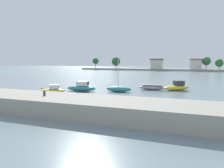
{
  "coord_description": "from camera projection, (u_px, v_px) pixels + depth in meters",
  "views": [
    {
      "loc": [
        9.05,
        -24.31,
        5.19
      ],
      "look_at": [
        -4.72,
        11.63,
        1.12
      ],
      "focal_mm": 33.92,
      "sensor_mm": 36.0,
      "label": 1
    }
  ],
  "objects": [
    {
      "name": "ground_plane",
      "position": [
        114.0,
        103.0,
        26.34
      ],
      "size": [
        400.0,
        400.0,
        0.0
      ],
      "primitive_type": "plane",
      "color": "slate"
    },
    {
      "name": "seawall_embankment",
      "position": [
        92.0,
        107.0,
        20.58
      ],
      "size": [
        80.39,
        5.89,
        1.6
      ],
      "primitive_type": "cube",
      "color": "#9E998C",
      "rests_on": "ground"
    },
    {
      "name": "mooring_bollard",
      "position": [
        44.0,
        93.0,
        22.45
      ],
      "size": [
        0.25,
        0.25,
        0.51
      ],
      "primitive_type": "cylinder",
      "color": "#2D2D33",
      "rests_on": "seawall_embankment"
    },
    {
      "name": "moored_boat_0",
      "position": [
        51.0,
        90.0,
        34.32
      ],
      "size": [
        4.74,
        3.91,
        1.47
      ],
      "rotation": [
        0.0,
        0.0,
        0.61
      ],
      "color": "yellow",
      "rests_on": "ground"
    },
    {
      "name": "moored_boat_1",
      "position": [
        81.0,
        88.0,
        37.4
      ],
      "size": [
        5.5,
        2.18,
        1.75
      ],
      "rotation": [
        0.0,
        0.0,
        0.11
      ],
      "color": "teal",
      "rests_on": "ground"
    },
    {
      "name": "moored_boat_2",
      "position": [
        119.0,
        89.0,
        36.35
      ],
      "size": [
        4.49,
        1.83,
        5.59
      ],
      "rotation": [
        0.0,
        0.0,
        0.12
      ],
      "color": "teal",
      "rests_on": "ground"
    },
    {
      "name": "moored_boat_3",
      "position": [
        152.0,
        87.0,
        39.1
      ],
      "size": [
        4.92,
        1.93,
        0.94
      ],
      "rotation": [
        0.0,
        0.0,
        0.13
      ],
      "color": "#9E9EA3",
      "rests_on": "ground"
    },
    {
      "name": "moored_boat_4",
      "position": [
        177.0,
        87.0,
        38.38
      ],
      "size": [
        5.14,
        4.49,
        1.74
      ],
      "rotation": [
        0.0,
        0.0,
        0.65
      ],
      "color": "yellow",
      "rests_on": "ground"
    },
    {
      "name": "mooring_buoy_0",
      "position": [
        85.0,
        83.0,
        49.48
      ],
      "size": [
        0.37,
        0.37,
        0.37
      ],
      "primitive_type": "sphere",
      "color": "white",
      "rests_on": "ground"
    },
    {
      "name": "mooring_buoy_1",
      "position": [
        42.0,
        88.0,
        40.25
      ],
      "size": [
        0.27,
        0.27,
        0.27
      ],
      "primitive_type": "sphere",
      "color": "red",
      "rests_on": "ground"
    },
    {
      "name": "distant_shoreline",
      "position": [
        174.0,
        66.0,
        119.67
      ],
      "size": [
        116.97,
        6.52,
        7.95
      ],
      "color": "#9E998C",
      "rests_on": "ground"
    }
  ]
}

